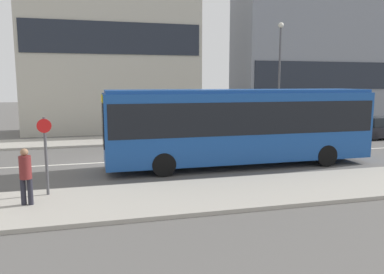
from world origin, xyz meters
The scene contains 11 objects.
ground_plane centered at (0.00, 0.00, 0.00)m, with size 120.00×120.00×0.00m, color #595654.
sidewalk_near centered at (0.00, -6.25, 0.07)m, with size 44.00×3.50×0.13m.
sidewalk_far centered at (0.00, 6.25, 0.07)m, with size 44.00×3.50×0.13m.
lane_centerline centered at (0.00, 0.00, 0.00)m, with size 41.80×0.16×0.01m.
apartment_block_right_tower centered at (18.06, 11.95, 7.78)m, with size 13.59×4.97×15.57m.
city_bus centered at (5.70, -2.13, 1.96)m, with size 11.90×2.58×3.40m.
parked_car_0 centered at (12.85, 3.38, 0.62)m, with size 4.08×1.85×1.31m.
parked_car_1 centered at (18.09, 3.20, 0.67)m, with size 4.48×1.82×1.44m.
pedestrian_near_stop centered at (-2.56, -6.05, 1.09)m, with size 0.35×0.34×1.69m.
bus_stop_sign centered at (-2.08, -5.14, 1.60)m, with size 0.44×0.12×2.50m.
street_lamp centered at (11.57, 5.51, 4.66)m, with size 0.36×0.36×7.50m.
Camera 1 is at (-0.55, -17.59, 3.70)m, focal length 35.00 mm.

